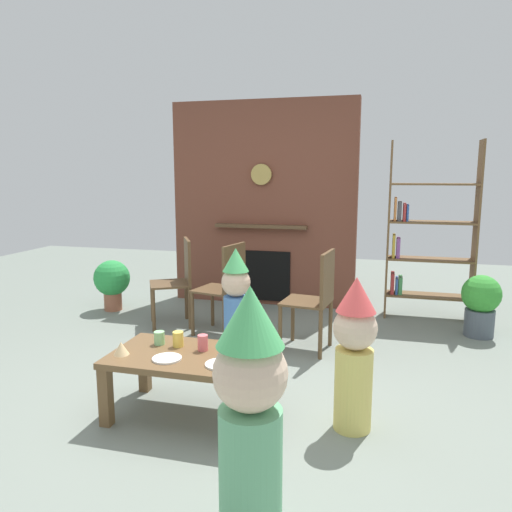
{
  "coord_description": "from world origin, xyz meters",
  "views": [
    {
      "loc": [
        1.05,
        -3.02,
        1.55
      ],
      "look_at": [
        0.15,
        0.4,
        0.95
      ],
      "focal_mm": 33.95,
      "sensor_mm": 36.0,
      "label": 1
    }
  ],
  "objects_px": {
    "paper_plate_front": "(221,364)",
    "child_in_pink": "(354,350)",
    "dining_chair_right": "(317,295)",
    "potted_plant_tall": "(481,302)",
    "dining_chair_middle": "(226,284)",
    "coffee_table": "(184,364)",
    "paper_cup_near_right": "(178,339)",
    "paper_cup_center": "(203,343)",
    "child_by_the_chairs": "(236,297)",
    "paper_cup_near_left": "(159,338)",
    "paper_plate_rear": "(167,358)",
    "birthday_cake_slice": "(121,348)",
    "potted_plant_short": "(112,280)",
    "bookshelf": "(424,238)",
    "child_with_cone_hat": "(250,411)",
    "dining_chair_left": "(179,277)"
  },
  "relations": [
    {
      "from": "potted_plant_short",
      "to": "paper_cup_near_left",
      "type": "bearing_deg",
      "value": -51.74
    },
    {
      "from": "bookshelf",
      "to": "paper_plate_front",
      "type": "relative_size",
      "value": 10.08
    },
    {
      "from": "paper_cup_center",
      "to": "potted_plant_short",
      "type": "height_order",
      "value": "potted_plant_short"
    },
    {
      "from": "coffee_table",
      "to": "paper_plate_front",
      "type": "xyz_separation_m",
      "value": [
        0.29,
        -0.13,
        0.08
      ]
    },
    {
      "from": "coffee_table",
      "to": "dining_chair_left",
      "type": "distance_m",
      "value": 1.96
    },
    {
      "from": "paper_plate_front",
      "to": "potted_plant_short",
      "type": "relative_size",
      "value": 0.32
    },
    {
      "from": "coffee_table",
      "to": "paper_cup_center",
      "type": "xyz_separation_m",
      "value": [
        0.1,
        0.08,
        0.12
      ]
    },
    {
      "from": "dining_chair_middle",
      "to": "paper_plate_front",
      "type": "bearing_deg",
      "value": 119.82
    },
    {
      "from": "paper_cup_near_left",
      "to": "potted_plant_short",
      "type": "height_order",
      "value": "potted_plant_short"
    },
    {
      "from": "paper_cup_near_right",
      "to": "potted_plant_short",
      "type": "xyz_separation_m",
      "value": [
        -1.69,
        1.98,
        -0.12
      ]
    },
    {
      "from": "paper_cup_center",
      "to": "child_with_cone_hat",
      "type": "height_order",
      "value": "child_with_cone_hat"
    },
    {
      "from": "child_in_pink",
      "to": "potted_plant_tall",
      "type": "bearing_deg",
      "value": -122.61
    },
    {
      "from": "bookshelf",
      "to": "child_by_the_chairs",
      "type": "bearing_deg",
      "value": -138.31
    },
    {
      "from": "birthday_cake_slice",
      "to": "bookshelf",
      "type": "bearing_deg",
      "value": 54.33
    },
    {
      "from": "child_with_cone_hat",
      "to": "paper_plate_front",
      "type": "bearing_deg",
      "value": -9.88
    },
    {
      "from": "paper_cup_center",
      "to": "paper_plate_rear",
      "type": "relative_size",
      "value": 0.56
    },
    {
      "from": "bookshelf",
      "to": "paper_plate_rear",
      "type": "xyz_separation_m",
      "value": [
        -1.69,
        -2.8,
        -0.45
      ]
    },
    {
      "from": "child_in_pink",
      "to": "dining_chair_left",
      "type": "height_order",
      "value": "child_in_pink"
    },
    {
      "from": "paper_plate_front",
      "to": "paper_plate_rear",
      "type": "xyz_separation_m",
      "value": [
        -0.35,
        0.0,
        0.0
      ]
    },
    {
      "from": "paper_cup_center",
      "to": "birthday_cake_slice",
      "type": "bearing_deg",
      "value": -157.01
    },
    {
      "from": "paper_cup_near_right",
      "to": "birthday_cake_slice",
      "type": "relative_size",
      "value": 1.01
    },
    {
      "from": "paper_plate_front",
      "to": "potted_plant_tall",
      "type": "xyz_separation_m",
      "value": [
        1.85,
        2.3,
        -0.09
      ]
    },
    {
      "from": "potted_plant_tall",
      "to": "child_by_the_chairs",
      "type": "bearing_deg",
      "value": -155.91
    },
    {
      "from": "paper_cup_near_left",
      "to": "paper_plate_front",
      "type": "height_order",
      "value": "paper_cup_near_left"
    },
    {
      "from": "child_by_the_chairs",
      "to": "paper_plate_front",
      "type": "bearing_deg",
      "value": 12.18
    },
    {
      "from": "coffee_table",
      "to": "paper_cup_near_right",
      "type": "height_order",
      "value": "paper_cup_near_right"
    },
    {
      "from": "potted_plant_tall",
      "to": "dining_chair_middle",
      "type": "bearing_deg",
      "value": -166.29
    },
    {
      "from": "paper_plate_front",
      "to": "potted_plant_tall",
      "type": "bearing_deg",
      "value": 51.14
    },
    {
      "from": "paper_plate_front",
      "to": "child_by_the_chairs",
      "type": "xyz_separation_m",
      "value": [
        -0.31,
        1.33,
        0.06
      ]
    },
    {
      "from": "bookshelf",
      "to": "dining_chair_left",
      "type": "bearing_deg",
      "value": -159.73
    },
    {
      "from": "coffee_table",
      "to": "birthday_cake_slice",
      "type": "bearing_deg",
      "value": -162.15
    },
    {
      "from": "paper_plate_rear",
      "to": "coffee_table",
      "type": "bearing_deg",
      "value": 63.3
    },
    {
      "from": "dining_chair_middle",
      "to": "child_in_pink",
      "type": "bearing_deg",
      "value": 143.78
    },
    {
      "from": "paper_cup_center",
      "to": "child_in_pink",
      "type": "xyz_separation_m",
      "value": [
        0.97,
        0.02,
        0.04
      ]
    },
    {
      "from": "paper_cup_near_right",
      "to": "paper_cup_center",
      "type": "relative_size",
      "value": 0.98
    },
    {
      "from": "dining_chair_middle",
      "to": "paper_cup_center",
      "type": "bearing_deg",
      "value": 115.28
    },
    {
      "from": "birthday_cake_slice",
      "to": "dining_chair_right",
      "type": "xyz_separation_m",
      "value": [
        1.04,
        1.49,
        0.05
      ]
    },
    {
      "from": "paper_cup_center",
      "to": "potted_plant_tall",
      "type": "height_order",
      "value": "potted_plant_tall"
    },
    {
      "from": "coffee_table",
      "to": "potted_plant_short",
      "type": "height_order",
      "value": "potted_plant_short"
    },
    {
      "from": "dining_chair_middle",
      "to": "dining_chair_right",
      "type": "distance_m",
      "value": 0.93
    },
    {
      "from": "coffee_table",
      "to": "paper_cup_near_left",
      "type": "height_order",
      "value": "paper_cup_near_left"
    },
    {
      "from": "paper_plate_front",
      "to": "dining_chair_right",
      "type": "xyz_separation_m",
      "value": [
        0.37,
        1.5,
        0.09
      ]
    },
    {
      "from": "birthday_cake_slice",
      "to": "paper_plate_rear",
      "type": "bearing_deg",
      "value": -0.29
    },
    {
      "from": "dining_chair_middle",
      "to": "paper_cup_near_right",
      "type": "bearing_deg",
      "value": 108.54
    },
    {
      "from": "paper_cup_near_left",
      "to": "paper_plate_rear",
      "type": "distance_m",
      "value": 0.29
    },
    {
      "from": "coffee_table",
      "to": "paper_cup_near_right",
      "type": "relative_size",
      "value": 9.21
    },
    {
      "from": "paper_cup_center",
      "to": "coffee_table",
      "type": "bearing_deg",
      "value": -140.77
    },
    {
      "from": "coffee_table",
      "to": "potted_plant_short",
      "type": "distance_m",
      "value": 2.74
    },
    {
      "from": "child_in_pink",
      "to": "potted_plant_tall",
      "type": "height_order",
      "value": "child_in_pink"
    },
    {
      "from": "paper_plate_front",
      "to": "child_in_pink",
      "type": "bearing_deg",
      "value": 16.05
    }
  ]
}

